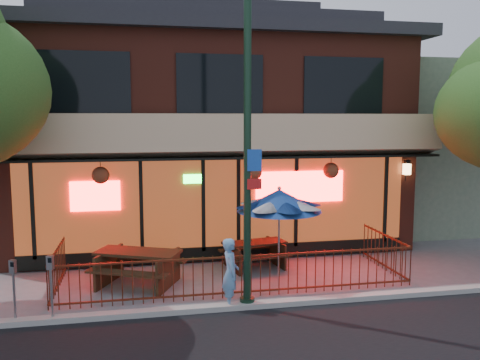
% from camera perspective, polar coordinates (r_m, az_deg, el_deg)
% --- Properties ---
extents(ground, '(80.00, 80.00, 0.00)m').
position_cam_1_polar(ground, '(11.72, 0.38, -13.32)').
color(ground, gray).
rests_on(ground, ground).
extents(curb, '(80.00, 0.25, 0.12)m').
position_cam_1_polar(curb, '(11.25, 0.91, -13.90)').
color(curb, '#999993').
rests_on(curb, ground).
extents(restaurant_building, '(12.96, 9.49, 8.05)m').
position_cam_1_polar(restaurant_building, '(18.02, -4.20, 7.14)').
color(restaurant_building, maroon).
rests_on(restaurant_building, ground).
extents(neighbor_building, '(6.00, 7.00, 6.00)m').
position_cam_1_polar(neighbor_building, '(21.64, 20.05, 3.73)').
color(neighbor_building, gray).
rests_on(neighbor_building, ground).
extents(patio_fence, '(8.44, 2.62, 1.00)m').
position_cam_1_polar(patio_fence, '(11.99, -0.10, -9.68)').
color(patio_fence, '#4E1F10').
rests_on(patio_fence, ground).
extents(street_light, '(0.43, 0.32, 7.00)m').
position_cam_1_polar(street_light, '(10.64, 0.85, 2.02)').
color(street_light, black).
rests_on(street_light, ground).
extents(picnic_table_left, '(2.47, 2.23, 0.86)m').
position_cam_1_polar(picnic_table_left, '(12.76, -11.37, -9.10)').
color(picnic_table_left, '#3A2715').
rests_on(picnic_table_left, ground).
extents(picnic_table_right, '(1.88, 1.56, 0.72)m').
position_cam_1_polar(picnic_table_right, '(13.98, 1.63, -7.93)').
color(picnic_table_right, '#352012').
rests_on(picnic_table_right, ground).
extents(patio_umbrella, '(2.10, 2.10, 2.40)m').
position_cam_1_polar(patio_umbrella, '(12.58, 4.43, -2.30)').
color(patio_umbrella, gray).
rests_on(patio_umbrella, ground).
extents(pedestrian, '(0.39, 0.57, 1.52)m').
position_cam_1_polar(pedestrian, '(11.09, -1.07, -10.38)').
color(pedestrian, '#659ACA').
rests_on(pedestrian, ground).
extents(parking_meter_near, '(0.15, 0.13, 1.37)m').
position_cam_1_polar(parking_meter_near, '(10.90, -20.47, -10.21)').
color(parking_meter_near, gray).
rests_on(parking_meter_near, ground).
extents(parking_meter_far, '(0.14, 0.13, 1.30)m').
position_cam_1_polar(parking_meter_far, '(11.13, -24.09, -10.29)').
color(parking_meter_far, gray).
rests_on(parking_meter_far, ground).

